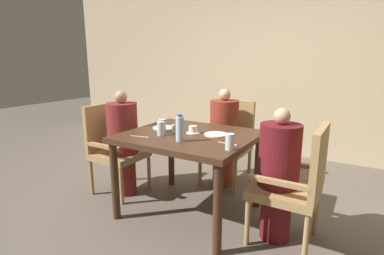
{
  "coord_description": "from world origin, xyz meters",
  "views": [
    {
      "loc": [
        1.38,
        -2.26,
        1.45
      ],
      "look_at": [
        0.0,
        0.05,
        0.83
      ],
      "focal_mm": 28.0,
      "sensor_mm": 36.0,
      "label": 1
    }
  ],
  "objects": [
    {
      "name": "fork_beside_plate",
      "position": [
        0.45,
        -0.12,
        0.78
      ],
      "size": [
        0.17,
        0.03,
        0.0
      ],
      "color": "silver",
      "rests_on": "dining_table"
    },
    {
      "name": "diner_in_far_chair",
      "position": [
        -0.0,
        0.76,
        0.58
      ],
      "size": [
        0.32,
        0.32,
        1.13
      ],
      "color": "maroon",
      "rests_on": "ground_plane"
    },
    {
      "name": "water_bottle",
      "position": [
        0.07,
        -0.25,
        0.88
      ],
      "size": [
        0.07,
        0.07,
        0.23
      ],
      "color": "silver",
      "rests_on": "dining_table"
    },
    {
      "name": "glass_tall_mid",
      "position": [
        -0.19,
        -0.18,
        0.84
      ],
      "size": [
        0.07,
        0.07,
        0.13
      ],
      "color": "silver",
      "rests_on": "dining_table"
    },
    {
      "name": "plate_main_right",
      "position": [
        0.23,
        0.09,
        0.78
      ],
      "size": [
        0.21,
        0.21,
        0.01
      ],
      "color": "white",
      "rests_on": "dining_table"
    },
    {
      "name": "glass_tall_far",
      "position": [
        0.52,
        -0.26,
        0.84
      ],
      "size": [
        0.07,
        0.07,
        0.13
      ],
      "color": "silver",
      "rests_on": "dining_table"
    },
    {
      "name": "ground_plane",
      "position": [
        0.0,
        0.0,
        0.0
      ],
      "size": [
        16.0,
        16.0,
        0.0
      ],
      "primitive_type": "plane",
      "color": "#60564C"
    },
    {
      "name": "plate_main_left",
      "position": [
        -0.34,
        0.06,
        0.78
      ],
      "size": [
        0.21,
        0.21,
        0.01
      ],
      "color": "white",
      "rests_on": "dining_table"
    },
    {
      "name": "diner_in_left_chair",
      "position": [
        -0.83,
        0.0,
        0.58
      ],
      "size": [
        0.32,
        0.32,
        1.13
      ],
      "color": "maroon",
      "rests_on": "ground_plane"
    },
    {
      "name": "diner_in_right_chair",
      "position": [
        0.83,
        0.0,
        0.56
      ],
      "size": [
        0.32,
        0.32,
        1.09
      ],
      "color": "#5B1419",
      "rests_on": "ground_plane"
    },
    {
      "name": "pepper_shaker",
      "position": [
        -0.12,
        -0.02,
        0.81
      ],
      "size": [
        0.03,
        0.03,
        0.07
      ],
      "color": "#4C3D2D",
      "rests_on": "dining_table"
    },
    {
      "name": "chair_left_side",
      "position": [
        -0.97,
        -0.0,
        0.52
      ],
      "size": [
        0.5,
        0.5,
        0.97
      ],
      "color": "#A88451",
      "rests_on": "ground_plane"
    },
    {
      "name": "glass_tall_near",
      "position": [
        -0.24,
        -0.08,
        0.84
      ],
      "size": [
        0.07,
        0.07,
        0.13
      ],
      "color": "silver",
      "rests_on": "dining_table"
    },
    {
      "name": "chair_far_side",
      "position": [
        0.0,
        0.9,
        0.52
      ],
      "size": [
        0.5,
        0.5,
        0.97
      ],
      "color": "#A88451",
      "rests_on": "ground_plane"
    },
    {
      "name": "chair_right_side",
      "position": [
        0.97,
        -0.0,
        0.52
      ],
      "size": [
        0.5,
        0.5,
        0.97
      ],
      "color": "#A88451",
      "rests_on": "ground_plane"
    },
    {
      "name": "wall_back",
      "position": [
        0.0,
        2.33,
        1.4
      ],
      "size": [
        8.0,
        0.06,
        2.8
      ],
      "color": "tan",
      "rests_on": "ground_plane"
    },
    {
      "name": "teacup_with_saucer",
      "position": [
        0.02,
        0.04,
        0.81
      ],
      "size": [
        0.12,
        0.12,
        0.07
      ],
      "color": "white",
      "rests_on": "dining_table"
    },
    {
      "name": "salt_shaker",
      "position": [
        -0.16,
        -0.02,
        0.81
      ],
      "size": [
        0.03,
        0.03,
        0.07
      ],
      "color": "white",
      "rests_on": "dining_table"
    },
    {
      "name": "dining_table",
      "position": [
        0.0,
        0.0,
        0.68
      ],
      "size": [
        1.15,
        1.01,
        0.78
      ],
      "color": "#422819",
      "rests_on": "ground_plane"
    },
    {
      "name": "knife_beside_plate",
      "position": [
        -0.31,
        -0.31,
        0.78
      ],
      "size": [
        0.18,
        0.04,
        0.0
      ],
      "color": "silver",
      "rests_on": "dining_table"
    }
  ]
}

